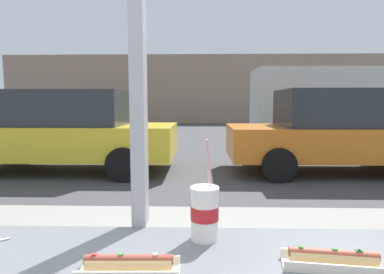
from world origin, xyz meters
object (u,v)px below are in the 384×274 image
(soda_cup_left, at_px, (205,212))
(box_truck, at_px, (346,101))
(parked_car_yellow, at_px, (67,131))
(hotdog_tray_far, at_px, (129,265))
(parked_car_orange, at_px, (336,131))
(hotdog_tray_near, at_px, (333,259))

(soda_cup_left, bearing_deg, box_truck, 64.51)
(parked_car_yellow, relative_size, box_truck, 0.64)
(hotdog_tray_far, relative_size, parked_car_yellow, 0.06)
(hotdog_tray_far, relative_size, box_truck, 0.04)
(parked_car_yellow, height_order, box_truck, box_truck)
(parked_car_yellow, bearing_deg, hotdog_tray_far, -66.13)
(hotdog_tray_far, distance_m, parked_car_orange, 6.71)
(hotdog_tray_near, bearing_deg, box_truck, 66.23)
(parked_car_orange, relative_size, box_truck, 0.61)
(parked_car_yellow, bearing_deg, box_truck, 34.44)
(hotdog_tray_near, xyz_separation_m, box_truck, (5.15, 11.69, 0.48))
(soda_cup_left, height_order, parked_car_yellow, parked_car_yellow)
(soda_cup_left, height_order, hotdog_tray_far, soda_cup_left)
(hotdog_tray_near, height_order, parked_car_orange, parked_car_orange)
(hotdog_tray_near, distance_m, parked_car_orange, 6.45)
(hotdog_tray_near, bearing_deg, parked_car_orange, 67.73)
(soda_cup_left, bearing_deg, hotdog_tray_near, -27.17)
(hotdog_tray_near, xyz_separation_m, parked_car_yellow, (-3.20, 5.97, -0.18))
(soda_cup_left, relative_size, hotdog_tray_far, 1.25)
(soda_cup_left, xyz_separation_m, hotdog_tray_near, (0.34, -0.17, -0.07))
(hotdog_tray_near, distance_m, parked_car_yellow, 6.77)
(parked_car_yellow, xyz_separation_m, box_truck, (8.35, 5.72, 0.65))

